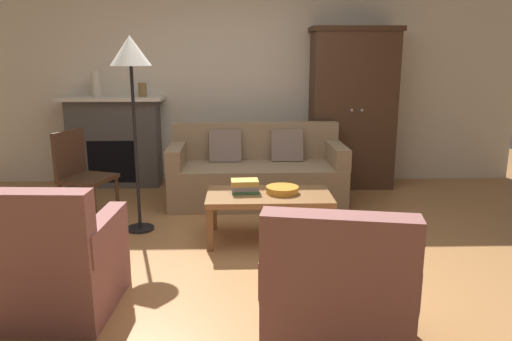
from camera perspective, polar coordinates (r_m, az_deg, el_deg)
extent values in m
plane|color=#B27A47|center=(4.13, -2.12, -9.79)|extent=(9.60, 9.60, 0.00)
cube|color=silver|center=(6.35, -2.08, 11.33)|extent=(7.20, 0.10, 2.80)
cube|color=#4C4947|center=(6.39, -16.08, 3.08)|extent=(1.10, 0.36, 1.08)
cube|color=black|center=(6.25, -16.37, 0.97)|extent=(0.60, 0.01, 0.52)
cube|color=white|center=(6.30, -16.45, 8.06)|extent=(1.26, 0.48, 0.04)
cube|color=#472D1E|center=(6.20, 11.08, 6.82)|extent=(1.00, 0.52, 1.89)
cube|color=#3C271A|center=(6.17, 11.49, 15.83)|extent=(1.06, 0.55, 0.06)
sphere|color=#ADAFB5|center=(5.92, 11.10, 6.89)|extent=(0.04, 0.04, 0.04)
sphere|color=#ADAFB5|center=(5.95, 12.24, 6.86)|extent=(0.04, 0.04, 0.04)
cube|color=#937A5B|center=(5.46, 0.11, -1.52)|extent=(1.91, 0.86, 0.44)
cube|color=#937A5B|center=(5.70, -0.03, 3.53)|extent=(1.90, 0.20, 0.42)
cube|color=#937A5B|center=(5.42, -9.23, 1.77)|extent=(0.17, 0.80, 0.22)
cube|color=#937A5B|center=(5.49, 9.33, 1.92)|extent=(0.17, 0.80, 0.22)
cube|color=#7F6B60|center=(5.57, -3.58, 2.85)|extent=(0.36, 0.19, 0.37)
cube|color=#7F6B60|center=(5.59, 3.61, 2.90)|extent=(0.36, 0.19, 0.37)
cube|color=olive|center=(4.34, 1.51, -3.04)|extent=(1.10, 0.60, 0.05)
cube|color=brown|center=(4.16, -5.39, -6.87)|extent=(0.06, 0.06, 0.37)
cube|color=brown|center=(4.22, 8.66, -6.68)|extent=(0.06, 0.06, 0.37)
cube|color=brown|center=(4.66, -4.99, -4.67)|extent=(0.06, 0.06, 0.37)
cube|color=brown|center=(4.71, 7.54, -4.53)|extent=(0.06, 0.06, 0.37)
cylinder|color=orange|center=(4.36, 3.09, -2.25)|extent=(0.29, 0.29, 0.06)
cube|color=#427A4C|center=(4.38, -1.23, -2.38)|extent=(0.24, 0.18, 0.03)
cube|color=gray|center=(4.36, -1.30, -1.96)|extent=(0.25, 0.18, 0.04)
cube|color=gold|center=(4.35, -1.33, -1.40)|extent=(0.25, 0.19, 0.05)
cylinder|color=beige|center=(6.34, -18.15, 9.56)|extent=(0.10, 0.10, 0.31)
cylinder|color=olive|center=(6.21, -13.08, 9.15)|extent=(0.10, 0.10, 0.17)
cube|color=#935B56|center=(3.50, -22.28, -11.44)|extent=(0.80, 0.80, 0.42)
cube|color=#935B56|center=(3.09, -25.25, -6.28)|extent=(0.77, 0.20, 0.46)
cube|color=#935B56|center=(3.27, -17.41, -6.93)|extent=(0.16, 0.70, 0.20)
cube|color=#935B56|center=(3.54, -27.65, -6.35)|extent=(0.16, 0.70, 0.20)
cube|color=#935B56|center=(2.92, 9.22, -15.74)|extent=(0.89, 0.89, 0.42)
cube|color=#935B56|center=(2.44, 9.62, -10.22)|extent=(0.78, 0.30, 0.46)
cube|color=#935B56|center=(2.81, 16.32, -10.29)|extent=(0.25, 0.71, 0.20)
cube|color=#935B56|center=(2.79, 2.58, -9.85)|extent=(0.25, 0.71, 0.20)
cube|color=#472D1E|center=(5.10, -18.95, -0.90)|extent=(0.56, 0.56, 0.04)
cylinder|color=#472D1E|center=(4.90, -18.28, -4.14)|extent=(0.04, 0.04, 0.41)
cylinder|color=#472D1E|center=(5.20, -15.84, -2.98)|extent=(0.04, 0.04, 0.41)
cylinder|color=#472D1E|center=(5.13, -21.73, -3.65)|extent=(0.04, 0.04, 0.41)
cylinder|color=#472D1E|center=(5.41, -19.20, -2.58)|extent=(0.04, 0.04, 0.41)
cube|color=#472D1E|center=(5.17, -20.93, 1.92)|extent=(0.19, 0.43, 0.45)
cylinder|color=black|center=(4.81, -13.32, -6.57)|extent=(0.26, 0.26, 0.02)
cylinder|color=black|center=(4.61, -13.82, 2.36)|extent=(0.03, 0.03, 1.55)
cone|color=white|center=(4.53, -14.45, 13.38)|extent=(0.36, 0.36, 0.26)
ellipsoid|color=beige|center=(4.60, -27.49, -5.55)|extent=(0.45, 0.38, 0.22)
cylinder|color=beige|center=(4.61, -25.69, -7.67)|extent=(0.06, 0.06, 0.14)
cylinder|color=beige|center=(4.72, -25.87, -7.24)|extent=(0.06, 0.06, 0.14)
sphere|color=beige|center=(4.61, -24.68, -4.93)|extent=(0.06, 0.06, 0.06)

